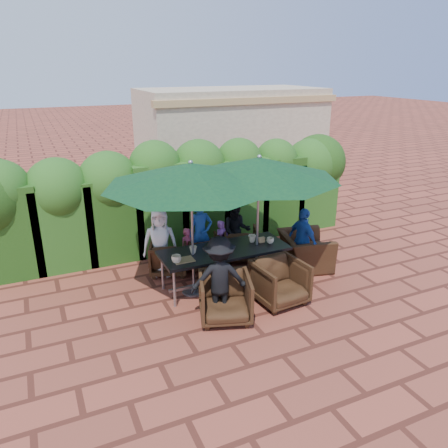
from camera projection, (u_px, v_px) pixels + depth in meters
name	position (u px, v px, depth m)	size (l,w,h in m)	color
ground	(220.00, 288.00, 8.18)	(80.00, 80.00, 0.00)	brown
dining_table	(224.00, 253.00, 8.06)	(2.39, 0.90, 0.75)	black
umbrella_left	(191.00, 174.00, 7.31)	(3.01, 3.01, 2.46)	gray
umbrella_right	(259.00, 168.00, 7.74)	(2.91, 2.91, 2.46)	gray
chair_far_left	(169.00, 256.00, 8.69)	(0.71, 0.67, 0.73)	black
chair_far_mid	(204.00, 250.00, 8.97)	(0.69, 0.65, 0.71)	black
chair_far_right	(240.00, 242.00, 9.31)	(0.73, 0.68, 0.75)	black
chair_near_left	(225.00, 296.00, 7.07)	(0.82, 0.77, 0.84)	black
chair_near_right	(280.00, 280.00, 7.58)	(0.82, 0.77, 0.84)	black
chair_end_right	(305.00, 245.00, 8.93)	(1.07, 0.70, 0.93)	black
adult_far_left	(160.00, 242.00, 8.51)	(0.68, 0.40, 1.38)	white
adult_far_mid	(201.00, 234.00, 8.86)	(0.51, 0.41, 1.41)	#1E4CA6
adult_far_right	(236.00, 231.00, 9.25)	(0.60, 0.37, 1.26)	black
adult_near_left	(219.00, 278.00, 7.04)	(0.91, 0.42, 1.42)	black
adult_end_right	(303.00, 240.00, 8.69)	(0.77, 0.38, 1.31)	#1E4CA6
child_left	(188.00, 249.00, 8.83)	(0.32, 0.26, 0.88)	#C9476E
child_right	(222.00, 241.00, 9.17)	(0.32, 0.26, 0.90)	#A653B5
pedestrian_a	(201.00, 181.00, 12.10)	(1.69, 0.60, 1.81)	#258844
pedestrian_b	(232.00, 175.00, 12.54)	(0.91, 0.55, 1.89)	#C9476E
pedestrian_c	(261.00, 177.00, 12.85)	(1.06, 0.48, 1.65)	#989AA0
cup_a	(176.00, 259.00, 7.46)	(0.17, 0.17, 0.14)	beige
cup_b	(193.00, 250.00, 7.84)	(0.14, 0.14, 0.13)	beige
cup_c	(230.00, 249.00, 7.87)	(0.16, 0.16, 0.13)	beige
cup_d	(252.00, 239.00, 8.33)	(0.15, 0.15, 0.14)	beige
cup_e	(270.00, 240.00, 8.28)	(0.14, 0.14, 0.11)	beige
ketchup_bottle	(216.00, 246.00, 7.95)	(0.04, 0.04, 0.17)	#B20C0A
sauce_bottle	(217.00, 244.00, 8.02)	(0.04, 0.04, 0.17)	#4C230C
serving_tray	(184.00, 260.00, 7.56)	(0.35, 0.25, 0.02)	#987649
number_block_left	(216.00, 249.00, 7.89)	(0.12, 0.06, 0.10)	tan
number_block_right	(262.00, 240.00, 8.32)	(0.12, 0.06, 0.10)	tan
hedge_wall	(171.00, 190.00, 9.64)	(9.10, 1.60, 2.46)	#12370F
building	(231.00, 137.00, 14.96)	(6.20, 3.08, 3.20)	beige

